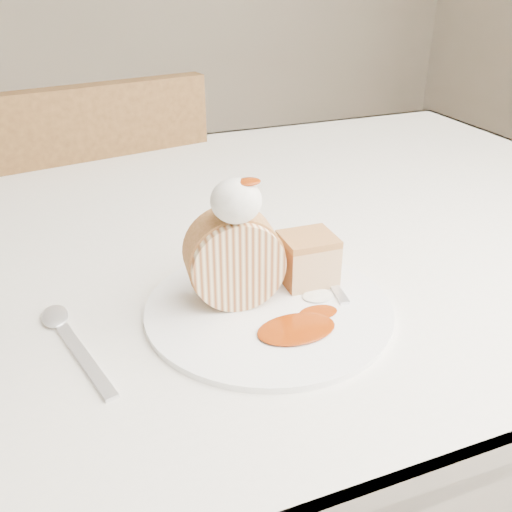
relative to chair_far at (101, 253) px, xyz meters
name	(u,v)px	position (x,y,z in m)	size (l,w,h in m)	color
table	(207,287)	(0.10, -0.48, 0.16)	(1.40, 0.90, 0.75)	silver
chair_far	(101,253)	(0.00, 0.00, 0.00)	(0.48, 0.48, 0.88)	brown
plate	(269,308)	(0.11, -0.69, 0.25)	(0.26, 0.26, 0.01)	white
roulade_slice	(235,259)	(0.08, -0.67, 0.30)	(0.09, 0.09, 0.05)	#F8E3AC
cake_chunk	(307,262)	(0.16, -0.66, 0.28)	(0.06, 0.05, 0.05)	#B67945
whipped_cream	(236,201)	(0.08, -0.68, 0.37)	(0.05, 0.05, 0.04)	white
caramel_drizzle	(248,176)	(0.09, -0.68, 0.40)	(0.02, 0.02, 0.01)	#832905
caramel_pool	(296,329)	(0.11, -0.74, 0.26)	(0.08, 0.05, 0.00)	#832905
fork	(328,278)	(0.19, -0.67, 0.26)	(0.02, 0.15, 0.00)	silver
spoon	(85,360)	(-0.08, -0.71, 0.25)	(0.02, 0.16, 0.00)	silver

